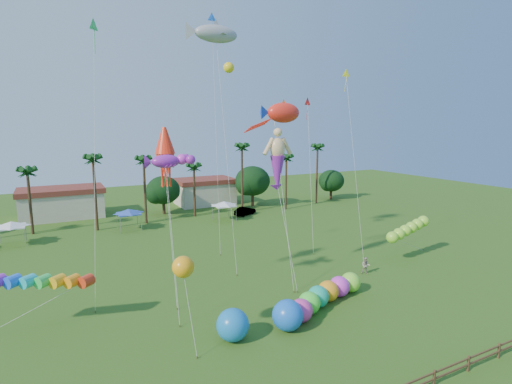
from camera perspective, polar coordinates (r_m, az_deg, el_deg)
name	(u,v)px	position (r m, az deg, el deg)	size (l,w,h in m)	color
ground	(326,348)	(28.75, 9.91, -21.09)	(160.00, 160.00, 0.00)	#285116
tree_line	(180,188)	(67.01, -10.78, 0.52)	(69.46, 8.91, 11.00)	#3A2819
buildings_row	(133,199)	(71.65, -17.22, -1.01)	(35.00, 7.00, 4.00)	beige
tent_row	(129,212)	(57.80, -17.63, -2.73)	(31.00, 4.00, 0.60)	white
car_b	(245,211)	(65.46, -1.57, -2.72)	(1.45, 4.16, 1.37)	#4C4C54
spectator_b	(366,266)	(41.53, 15.40, -10.12)	(0.83, 0.65, 1.71)	#A6998B
caterpillar_inflatable	(317,299)	(33.09, 8.64, -14.91)	(10.82, 5.46, 2.26)	#D7389E
blue_ball	(233,325)	(28.71, -3.35, -18.42)	(2.26, 2.26, 2.26)	blue
rainbow_tube	(62,285)	(32.18, -26.02, -11.87)	(8.45, 4.01, 3.82)	red
green_worm	(392,237)	(44.98, 18.89, -6.15)	(10.08, 3.00, 3.57)	#91E533
orange_ball_kite	(183,267)	(26.49, -10.37, -10.50)	(1.53, 2.45, 6.30)	#F99F14
merman_kite	(277,164)	(37.12, 3.08, 4.07)	(2.65, 5.18, 13.83)	#F5C68B
fish_kite	(284,113)	(38.91, 3.96, 11.22)	(5.30, 6.57, 16.81)	red
shark_kite	(216,34)	(43.19, -5.71, 21.54)	(6.45, 7.33, 24.69)	#9295A0
squid_kite	(165,155)	(34.07, -12.85, 5.20)	(1.82, 4.40, 14.53)	#FF2F14
lobster_kite	(166,161)	(31.31, -12.76, 4.29)	(4.31, 5.30, 12.59)	purple
delta_kite_red	(308,105)	(48.91, 7.40, 12.27)	(2.55, 4.86, 17.86)	red
delta_kite_yellow	(347,79)	(44.14, 12.81, 15.49)	(1.09, 4.43, 20.37)	yellow
delta_kite_green	(94,30)	(37.36, -22.16, 20.60)	(2.33, 5.15, 23.20)	#30CE5D
delta_kite_blue	(212,23)	(49.52, -6.29, 22.84)	(1.94, 4.78, 27.23)	blue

